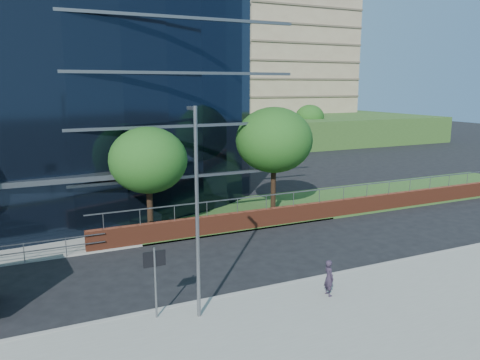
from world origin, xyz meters
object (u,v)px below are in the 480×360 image
tree_far_c (148,160)px  tree_dist_e (217,119)px  streetlight_east (197,208)px  street_sign (155,268)px  pedestrian (329,278)px  tree_far_d (274,140)px  tree_dist_f (310,117)px

tree_far_c → tree_dist_e: 35.36m
tree_far_c → streetlight_east: size_ratio=0.81×
street_sign → tree_far_c: size_ratio=0.43×
streetlight_east → pedestrian: bearing=-6.1°
tree_far_c → tree_far_d: size_ratio=0.87×
tree_far_d → tree_dist_e: (8.00, 30.00, -0.65)m
street_sign → tree_far_d: bearing=45.2°
tree_dist_f → streetlight_east: streetlight_east is taller
pedestrian → tree_dist_e: bearing=-11.7°
tree_dist_e → pedestrian: 44.68m
tree_far_d → tree_dist_f: 40.01m
tree_far_c → streetlight_east: bearing=-95.1°
street_sign → streetlight_east: (1.50, -0.59, 2.29)m
streetlight_east → tree_dist_e: bearing=66.9°
tree_far_c → tree_far_d: bearing=6.3°
tree_far_c → tree_dist_e: (17.00, 31.00, 0.00)m
tree_far_d → pedestrian: 14.16m
street_sign → streetlight_east: 2.80m
street_sign → streetlight_east: bearing=-21.4°
street_sign → streetlight_east: size_ratio=0.35×
street_sign → tree_far_d: 16.61m
tree_dist_e → pedestrian: size_ratio=4.18×
tree_dist_e → streetlight_east: bearing=-113.1°
pedestrian → street_sign: bearing=85.0°
street_sign → tree_dist_f: bearing=50.8°
tree_far_d → pedestrian: size_ratio=4.78×
street_sign → tree_dist_f: 56.25m
tree_dist_f → pedestrian: bearing=-122.4°
tree_far_c → pedestrian: bearing=-68.7°
tree_dist_e → tree_dist_f: bearing=7.1°
tree_far_c → tree_dist_e: size_ratio=1.00×
streetlight_east → pedestrian: streetlight_east is taller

